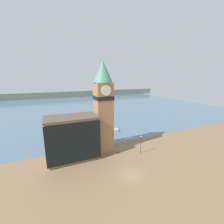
% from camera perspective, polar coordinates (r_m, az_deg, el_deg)
% --- Properties ---
extents(ground_plane, '(160.00, 160.00, 0.00)m').
position_cam_1_polar(ground_plane, '(29.93, 7.16, -22.34)').
color(ground_plane, '#846B4C').
extents(water, '(160.00, 120.00, 0.00)m').
position_cam_1_polar(water, '(96.29, -15.52, 2.40)').
color(water, slate).
rests_on(water, ground_plane).
extents(far_shoreline, '(180.00, 3.00, 5.00)m').
position_cam_1_polar(far_shoreline, '(135.27, -18.08, 6.33)').
color(far_shoreline, gray).
rests_on(far_shoreline, water).
extents(pier_railing, '(9.82, 0.08, 1.09)m').
position_cam_1_polar(pier_railing, '(42.07, 5.88, -9.78)').
color(pier_railing, '#232328').
rests_on(pier_railing, ground_plane).
extents(clock_tower, '(4.26, 4.26, 20.80)m').
position_cam_1_polar(clock_tower, '(34.00, -3.32, 2.53)').
color(clock_tower, '#9E754C').
rests_on(clock_tower, ground_plane).
extents(pier_building, '(10.70, 6.08, 9.39)m').
position_cam_1_polar(pier_building, '(33.38, -14.92, -9.48)').
color(pier_building, '#9E754C').
rests_on(pier_building, ground_plane).
extents(boat_near, '(5.40, 3.44, 1.54)m').
position_cam_1_polar(boat_near, '(49.02, -0.85, -6.77)').
color(boat_near, '#B7B2A8').
rests_on(boat_near, water).
extents(mooring_bollard_near, '(0.31, 0.31, 0.62)m').
position_cam_1_polar(mooring_bollard_near, '(35.93, 2.22, -15.05)').
color(mooring_bollard_near, '#2D2D33').
rests_on(mooring_bollard_near, ground_plane).
extents(lamp_post, '(0.32, 0.32, 4.43)m').
position_cam_1_polar(lamp_post, '(35.27, 10.98, -10.95)').
color(lamp_post, '#2D2D33').
rests_on(lamp_post, ground_plane).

